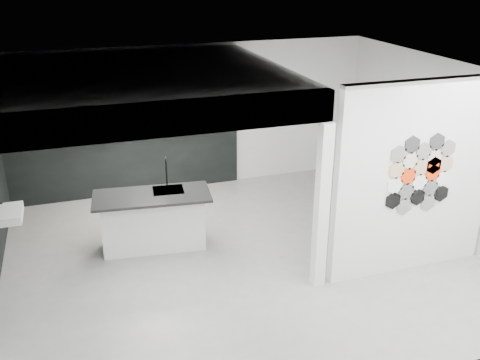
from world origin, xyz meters
The scene contains 16 objects.
floor centered at (0.00, 0.00, -0.01)m, with size 7.00×6.00×0.01m, color gray.
partition_panel centered at (2.23, -1.00, 1.40)m, with size 2.45×0.15×2.80m, color silver.
bay_clad_back centered at (-1.30, 2.97, 1.18)m, with size 4.40×0.04×2.35m, color black.
bulkhead centered at (-1.30, 1.00, 2.55)m, with size 4.40×4.00×0.40m, color silver.
corner_column centered at (0.82, -1.00, 1.18)m, with size 0.16×0.16×2.35m, color silver.
fascia_beam centered at (-1.30, -0.92, 2.55)m, with size 4.40×0.16×0.40m, color silver.
wall_basin centered at (-3.24, 0.80, 0.85)m, with size 0.40×0.60×0.12m, color silver.
display_shelf centered at (-1.20, 2.87, 1.30)m, with size 3.00×0.15×0.04m, color black.
kitchen_island centered at (-1.18, 0.73, 0.48)m, with size 1.84×0.97×1.42m.
stockpot centered at (-2.01, 2.87, 1.41)m, with size 0.23×0.23×0.19m, color black.
kettle centered at (-0.19, 2.87, 1.40)m, with size 0.18×0.18×0.15m, color black.
glass_bowl centered at (0.15, 2.87, 1.37)m, with size 0.15×0.15×0.10m, color gray.
glass_vase centered at (0.15, 2.87, 1.40)m, with size 0.11×0.11×0.15m, color gray.
bottle_dark centered at (-1.79, 2.87, 1.40)m, with size 0.06×0.06×0.17m, color black.
utensil_cup centered at (-2.24, 2.87, 1.37)m, with size 0.08×0.08×0.10m, color black.
hex_tile_cluster centered at (2.26, -1.09, 1.50)m, with size 1.04×0.02×1.16m.
Camera 1 is at (-2.21, -6.77, 4.23)m, focal length 40.00 mm.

